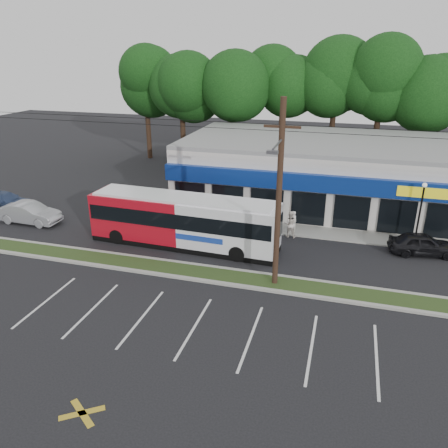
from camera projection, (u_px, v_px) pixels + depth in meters
name	position (u px, v px, depth m)	size (l,w,h in m)	color
ground	(217.00, 285.00, 23.94)	(120.00, 120.00, 0.00)	black
grass_strip	(222.00, 276.00, 24.81)	(40.00, 1.60, 0.12)	#2B3E19
curb_south	(218.00, 283.00, 24.05)	(40.00, 0.25, 0.14)	#9E9E93
curb_north	(226.00, 269.00, 25.57)	(40.00, 0.25, 0.14)	#9E9E93
sidewalk	(322.00, 233.00, 30.66)	(32.00, 2.20, 0.10)	#9E9E93
strip_mall	(338.00, 172.00, 35.73)	(25.00, 12.55, 5.30)	silver
utility_pole	(276.00, 191.00, 22.02)	(50.00, 2.77, 10.00)	black
lamp_post	(421.00, 206.00, 27.96)	(0.30, 0.30, 4.25)	black
tree_line	(332.00, 89.00, 42.95)	(46.76, 6.76, 11.83)	black
metrobus	(184.00, 220.00, 28.23)	(12.55, 3.11, 3.35)	#B30D1C
car_dark	(423.00, 244.00, 27.34)	(1.64, 4.08, 1.39)	black
car_silver	(30.00, 213.00, 32.27)	(1.64, 4.69, 1.55)	#9EA0A5
car_blue	(5.00, 201.00, 35.07)	(1.95, 4.78, 1.39)	navy
pedestrian_a	(293.00, 222.00, 30.46)	(0.60, 0.39, 1.64)	white
pedestrian_b	(290.00, 224.00, 29.79)	(0.91, 0.71, 1.88)	silver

